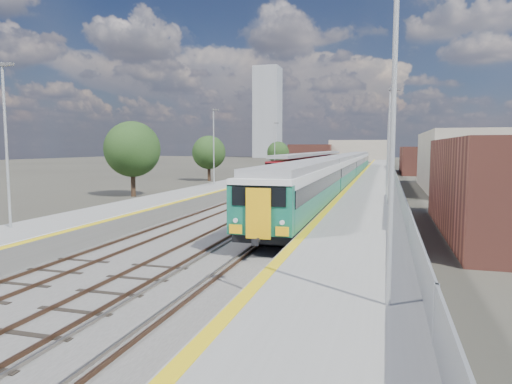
% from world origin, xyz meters
% --- Properties ---
extents(ground, '(320.00, 320.00, 0.00)m').
position_xyz_m(ground, '(0.00, 50.00, 0.00)').
color(ground, '#47443A').
rests_on(ground, ground).
extents(ballast_bed, '(10.50, 155.00, 0.06)m').
position_xyz_m(ballast_bed, '(-2.25, 52.50, 0.03)').
color(ballast_bed, '#565451').
rests_on(ballast_bed, ground).
extents(tracks, '(8.96, 160.00, 0.17)m').
position_xyz_m(tracks, '(-1.65, 54.18, 0.11)').
color(tracks, '#4C3323').
rests_on(tracks, ground).
extents(platform_right, '(4.70, 155.00, 8.52)m').
position_xyz_m(platform_right, '(5.28, 52.49, 0.54)').
color(platform_right, slate).
rests_on(platform_right, ground).
extents(platform_left, '(4.30, 155.00, 8.52)m').
position_xyz_m(platform_left, '(-9.05, 52.49, 0.52)').
color(platform_left, slate).
rests_on(platform_left, ground).
extents(buildings, '(72.00, 185.50, 40.00)m').
position_xyz_m(buildings, '(-18.12, 138.60, 10.70)').
color(buildings, brown).
rests_on(buildings, ground).
extents(green_train, '(2.87, 79.78, 3.15)m').
position_xyz_m(green_train, '(1.50, 48.78, 2.22)').
color(green_train, black).
rests_on(green_train, ground).
extents(red_train, '(2.88, 58.46, 3.64)m').
position_xyz_m(red_train, '(-5.50, 70.96, 2.15)').
color(red_train, black).
rests_on(red_train, ground).
extents(tree_a, '(5.31, 5.31, 7.20)m').
position_xyz_m(tree_a, '(-16.88, 29.80, 4.53)').
color(tree_a, '#382619').
rests_on(tree_a, ground).
extents(tree_b, '(4.67, 4.67, 6.33)m').
position_xyz_m(tree_b, '(-17.40, 50.65, 3.98)').
color(tree_b, '#382619').
rests_on(tree_b, ground).
extents(tree_c, '(4.31, 4.31, 5.84)m').
position_xyz_m(tree_c, '(-14.01, 78.51, 3.67)').
color(tree_c, '#382619').
rests_on(tree_c, ground).
extents(tree_d, '(3.94, 3.94, 5.34)m').
position_xyz_m(tree_d, '(21.56, 60.20, 3.36)').
color(tree_d, '#382619').
rests_on(tree_d, ground).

